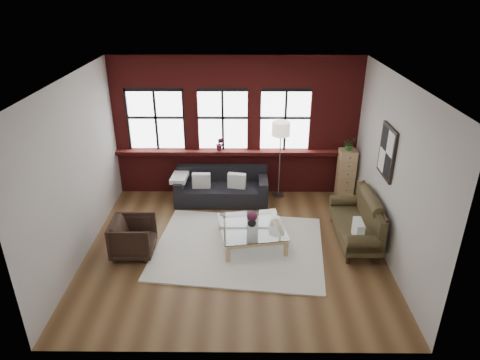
{
  "coord_description": "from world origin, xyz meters",
  "views": [
    {
      "loc": [
        0.15,
        -6.78,
        4.64
      ],
      "look_at": [
        0.1,
        0.6,
        1.15
      ],
      "focal_mm": 32.0,
      "sensor_mm": 36.0,
      "label": 1
    }
  ],
  "objects_px": {
    "coffee_table": "(252,235)",
    "dark_sofa": "(222,186)",
    "floor_lamp": "(280,157)",
    "vintage_settee": "(355,220)",
    "armchair": "(133,237)",
    "vase": "(252,222)",
    "drawer_chest": "(346,175)"
  },
  "relations": [
    {
      "from": "vintage_settee",
      "to": "floor_lamp",
      "type": "distance_m",
      "value": 2.36
    },
    {
      "from": "armchair",
      "to": "floor_lamp",
      "type": "height_order",
      "value": "floor_lamp"
    },
    {
      "from": "dark_sofa",
      "to": "vintage_settee",
      "type": "relative_size",
      "value": 1.21
    },
    {
      "from": "vintage_settee",
      "to": "armchair",
      "type": "height_order",
      "value": "vintage_settee"
    },
    {
      "from": "dark_sofa",
      "to": "armchair",
      "type": "xyz_separation_m",
      "value": [
        -1.52,
        -2.07,
        -0.02
      ]
    },
    {
      "from": "armchair",
      "to": "floor_lamp",
      "type": "xyz_separation_m",
      "value": [
        2.84,
        2.34,
        0.63
      ]
    },
    {
      "from": "vintage_settee",
      "to": "armchair",
      "type": "bearing_deg",
      "value": -173.78
    },
    {
      "from": "dark_sofa",
      "to": "coffee_table",
      "type": "height_order",
      "value": "dark_sofa"
    },
    {
      "from": "dark_sofa",
      "to": "floor_lamp",
      "type": "bearing_deg",
      "value": 11.48
    },
    {
      "from": "armchair",
      "to": "coffee_table",
      "type": "xyz_separation_m",
      "value": [
        2.18,
        0.34,
        -0.16
      ]
    },
    {
      "from": "dark_sofa",
      "to": "drawer_chest",
      "type": "xyz_separation_m",
      "value": [
        2.82,
        0.17,
        0.22
      ]
    },
    {
      "from": "armchair",
      "to": "coffee_table",
      "type": "distance_m",
      "value": 2.21
    },
    {
      "from": "coffee_table",
      "to": "drawer_chest",
      "type": "xyz_separation_m",
      "value": [
        2.17,
        1.89,
        0.41
      ]
    },
    {
      "from": "dark_sofa",
      "to": "drawer_chest",
      "type": "relative_size",
      "value": 1.74
    },
    {
      "from": "vintage_settee",
      "to": "drawer_chest",
      "type": "bearing_deg",
      "value": 83.71
    },
    {
      "from": "armchair",
      "to": "drawer_chest",
      "type": "xyz_separation_m",
      "value": [
        4.35,
        2.24,
        0.25
      ]
    },
    {
      "from": "vintage_settee",
      "to": "vase",
      "type": "height_order",
      "value": "vintage_settee"
    },
    {
      "from": "dark_sofa",
      "to": "armchair",
      "type": "relative_size",
      "value": 2.69
    },
    {
      "from": "floor_lamp",
      "to": "drawer_chest",
      "type": "bearing_deg",
      "value": -3.8
    },
    {
      "from": "vase",
      "to": "armchair",
      "type": "bearing_deg",
      "value": -171.02
    },
    {
      "from": "vintage_settee",
      "to": "coffee_table",
      "type": "relative_size",
      "value": 1.44
    },
    {
      "from": "armchair",
      "to": "drawer_chest",
      "type": "relative_size",
      "value": 0.64
    },
    {
      "from": "vintage_settee",
      "to": "drawer_chest",
      "type": "relative_size",
      "value": 1.44
    },
    {
      "from": "coffee_table",
      "to": "dark_sofa",
      "type": "bearing_deg",
      "value": 110.76
    },
    {
      "from": "floor_lamp",
      "to": "vintage_settee",
      "type": "bearing_deg",
      "value": -55.19
    },
    {
      "from": "floor_lamp",
      "to": "coffee_table",
      "type": "bearing_deg",
      "value": -108.32
    },
    {
      "from": "drawer_chest",
      "to": "floor_lamp",
      "type": "relative_size",
      "value": 0.61
    },
    {
      "from": "drawer_chest",
      "to": "floor_lamp",
      "type": "bearing_deg",
      "value": 176.2
    },
    {
      "from": "vintage_settee",
      "to": "drawer_chest",
      "type": "height_order",
      "value": "drawer_chest"
    },
    {
      "from": "vintage_settee",
      "to": "floor_lamp",
      "type": "xyz_separation_m",
      "value": [
        -1.31,
        1.89,
        0.52
      ]
    },
    {
      "from": "armchair",
      "to": "vase",
      "type": "distance_m",
      "value": 2.21
    },
    {
      "from": "vintage_settee",
      "to": "coffee_table",
      "type": "bearing_deg",
      "value": -176.86
    }
  ]
}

